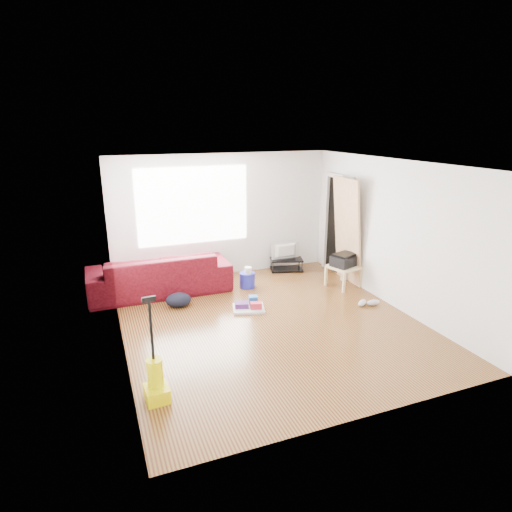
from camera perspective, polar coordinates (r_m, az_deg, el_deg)
name	(u,v)px	position (r m, az deg, el deg)	size (l,w,h in m)	color
room	(271,244)	(6.64, 2.07, 1.57)	(4.51, 5.01, 2.51)	#481D10
sofa	(161,292)	(8.31, -12.57, -4.69)	(2.58, 1.01, 0.75)	#32010B
tv_stand	(286,264)	(9.26, 4.06, -1.11)	(0.77, 0.57, 0.26)	black
tv	(287,251)	(9.17, 4.10, 0.68)	(0.63, 0.08, 0.36)	black
side_table	(344,269)	(8.44, 11.62, -1.71)	(0.63, 0.63, 0.42)	#CCB77D
printer	(344,260)	(8.38, 11.69, -0.50)	(0.56, 0.49, 0.24)	black
bucket	(247,287)	(8.35, -1.17, -4.16)	(0.29, 0.29, 0.29)	#2227B1
toilet_paper	(248,278)	(8.24, -1.05, -2.89)	(0.14, 0.14, 0.12)	silver
cleaning_tray	(249,306)	(7.37, -0.93, -6.68)	(0.62, 0.55, 0.19)	silver
backpack	(179,306)	(7.62, -10.26, -6.60)	(0.44, 0.35, 0.24)	black
sneakers	(368,303)	(7.76, 14.67, -6.05)	(0.45, 0.23, 0.10)	silver
vacuum	(156,381)	(5.21, -13.21, -15.93)	(0.28, 0.32, 1.25)	#E6DD00
door_panel	(344,281)	(8.83, 11.65, -3.29)	(0.04, 0.83, 2.08)	#A97C48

